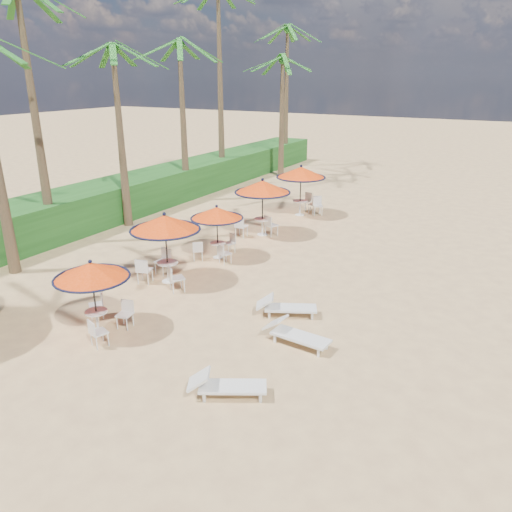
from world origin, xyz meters
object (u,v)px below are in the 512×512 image
at_px(station_3, 262,192).
at_px(station_4, 303,178).
at_px(lounger_near, 224,385).
at_px(station_0, 94,279).
at_px(station_2, 217,220).
at_px(lounger_mid, 294,333).
at_px(lounger_far, 284,306).
at_px(station_1, 164,232).

bearing_deg(station_3, station_4, 87.74).
bearing_deg(lounger_near, station_0, 141.39).
height_order(station_2, lounger_near, station_2).
bearing_deg(station_4, lounger_near, -71.95).
distance_m(station_2, station_4, 7.74).
distance_m(station_3, station_4, 4.16).
bearing_deg(lounger_mid, lounger_near, -92.77).
height_order(station_3, station_4, station_4).
relative_size(station_2, lounger_far, 1.15).
bearing_deg(lounger_far, station_0, -166.77).
xyz_separation_m(station_0, station_3, (-0.30, 10.43, 0.40)).
bearing_deg(station_0, station_4, 90.55).
relative_size(station_1, lounger_near, 1.38).
relative_size(station_1, station_4, 0.97).
bearing_deg(station_0, lounger_far, 39.53).
relative_size(station_1, station_2, 1.17).
distance_m(station_4, lounger_far, 12.02).
relative_size(station_0, station_2, 1.01).
bearing_deg(station_2, station_0, -86.75).
distance_m(station_2, lounger_mid, 7.50).
xyz_separation_m(station_1, station_2, (0.22, 2.99, -0.28)).
xyz_separation_m(station_1, station_4, (0.47, 10.72, 0.06)).
height_order(station_3, lounger_far, station_3).
height_order(station_0, station_4, station_4).
relative_size(station_1, lounger_mid, 1.32).
bearing_deg(station_0, lounger_mid, 21.87).
bearing_deg(lounger_far, station_1, 149.67).
xyz_separation_m(station_1, lounger_mid, (5.89, -1.76, -1.58)).
bearing_deg(station_3, lounger_near, -65.28).
xyz_separation_m(station_0, lounger_far, (4.28, 3.53, -1.32)).
xyz_separation_m(station_0, station_1, (-0.60, 3.87, 0.26)).
height_order(station_1, station_2, station_1).
relative_size(station_2, station_3, 0.83).
distance_m(station_0, lounger_far, 5.70).
height_order(station_1, lounger_far, station_1).
height_order(station_2, lounger_far, station_2).
distance_m(station_3, lounger_mid, 10.16).
distance_m(station_0, station_3, 10.44).
xyz_separation_m(station_4, lounger_near, (5.03, -15.45, -1.66)).
relative_size(station_0, lounger_mid, 1.13).
height_order(station_1, station_3, station_3).
bearing_deg(lounger_far, station_2, 118.19).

